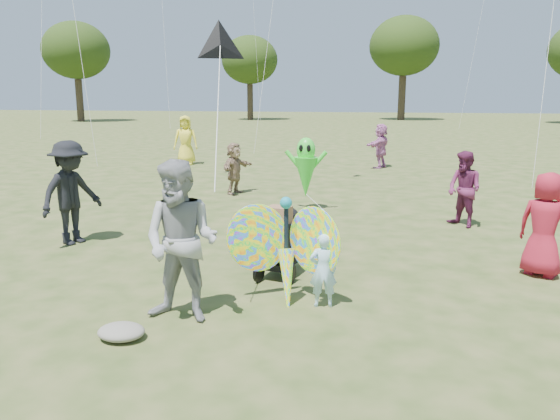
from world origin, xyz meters
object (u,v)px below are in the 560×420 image
Objects in this scene: butterfly_kite at (286,252)px; crowd_a at (545,225)px; crowd_d at (235,168)px; jogging_stroller at (280,236)px; alien_kite at (306,170)px; crowd_e at (464,189)px; crowd_g at (186,140)px; adult_man at (181,242)px; crowd_j at (381,146)px; crowd_b at (71,193)px; child_girl at (323,270)px.

crowd_a is at bearing 27.31° from butterfly_kite.
crowd_d is at bearing 111.17° from butterfly_kite.
alien_kite reaches higher than jogging_stroller.
crowd_e is (-0.81, 3.06, -0.01)m from crowd_a.
adult_man is at bearing -82.66° from crowd_g.
crowd_j is at bearing 98.48° from jogging_stroller.
crowd_a is 1.44× the size of jogging_stroller.
crowd_d is at bearing 6.44° from crowd_b.
adult_man is at bearing -74.23° from crowd_e.
crowd_j is (7.54, 0.52, -0.13)m from crowd_g.
crowd_d reaches higher than jogging_stroller.
crowd_j is at bearing 86.53° from butterfly_kite.
crowd_j is 0.95× the size of butterfly_kite.
crowd_e is at bearing -99.83° from crowd_d.
child_girl is 6.10m from alien_kite.
child_girl is at bearing 30.00° from adult_man.
crowd_e is at bearing -56.02° from crowd_g.
jogging_stroller is at bearing 18.12° from crowd_j.
crowd_j is (-1.95, 9.12, 0.04)m from crowd_e.
jogging_stroller is at bearing -78.96° from crowd_e.
alien_kite reaches higher than crowd_d.
crowd_e is 1.43× the size of jogging_stroller.
crowd_a is 0.96× the size of crowd_j.
crowd_j is at bearing 86.93° from adult_man.
crowd_e reaches higher than child_girl.
child_girl is 14.12m from crowd_j.
alien_kite is (6.01, -7.63, 0.01)m from crowd_g.
adult_man is at bearing 12.45° from child_girl.
crowd_e is 9.33m from crowd_j.
crowd_d is at bearing -78.91° from child_girl.
crowd_b is 1.73× the size of jogging_stroller.
crowd_d is at bearing 106.75° from adult_man.
adult_man reaches higher than crowd_e.
child_girl is 1.41m from jogging_stroller.
adult_man reaches higher than child_girl.
alien_kite is (-0.38, 4.82, 0.36)m from jogging_stroller.
alien_kite is at bearing -10.25° from crowd_a.
crowd_b reaches higher than alien_kite.
jogging_stroller is 4.85m from alien_kite.
jogging_stroller is at bearing 105.81° from butterfly_kite.
crowd_b is 11.69m from crowd_g.
crowd_b is 5.81m from crowd_d.
crowd_j is at bearing -44.32° from crowd_a.
crowd_b reaches higher than butterfly_kite.
alien_kite is (2.29, -1.78, 0.25)m from crowd_d.
crowd_g is at bearing 128.22° from alien_kite.
butterfly_kite is at bearing 19.76° from crowd_j.
crowd_a is 15.57m from crowd_g.
jogging_stroller is at bearing -67.94° from child_girl.
butterfly_kite is (-2.81, -4.93, -0.10)m from crowd_e.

